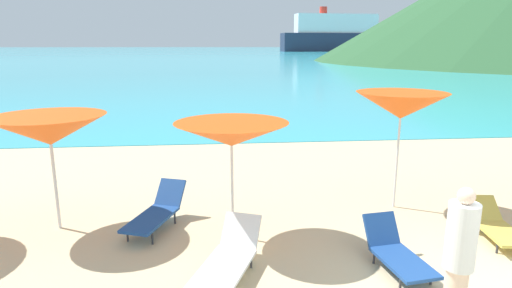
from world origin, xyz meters
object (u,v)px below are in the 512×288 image
(cruise_ship, at_px, (336,35))
(umbrella_2, at_px, (232,134))
(umbrella_1, at_px, (49,130))
(umbrella_3, at_px, (401,106))
(lounge_chair_7, at_px, (157,211))
(lounge_chair_6, at_px, (229,257))
(beachgoer_0, at_px, (460,250))
(lounge_chair_2, at_px, (396,251))
(lounge_chair_5, at_px, (496,225))

(cruise_ship, bearing_deg, umbrella_2, -109.66)
(umbrella_2, height_order, cruise_ship, cruise_ship)
(umbrella_1, relative_size, umbrella_3, 0.88)
(lounge_chair_7, bearing_deg, lounge_chair_6, -34.67)
(umbrella_3, relative_size, lounge_chair_7, 1.37)
(beachgoer_0, relative_size, cruise_ship, 0.03)
(lounge_chair_7, relative_size, beachgoer_0, 1.04)
(umbrella_2, relative_size, lounge_chair_6, 1.20)
(umbrella_3, height_order, lounge_chair_7, umbrella_3)
(cruise_ship, bearing_deg, lounge_chair_2, -108.88)
(lounge_chair_6, xyz_separation_m, lounge_chair_7, (-1.24, 1.75, 0.05))
(umbrella_3, height_order, lounge_chair_2, umbrella_3)
(umbrella_3, bearing_deg, lounge_chair_7, -173.13)
(lounge_chair_6, distance_m, cruise_ship, 194.16)
(lounge_chair_2, distance_m, cruise_ship, 193.56)
(lounge_chair_2, distance_m, beachgoer_0, 1.32)
(lounge_chair_6, height_order, lounge_chair_7, lounge_chair_7)
(umbrella_3, relative_size, lounge_chair_5, 1.56)
(umbrella_2, xyz_separation_m, beachgoer_0, (2.62, -2.48, -0.95))
(umbrella_1, distance_m, beachgoer_0, 6.62)
(lounge_chair_2, height_order, beachgoer_0, beachgoer_0)
(umbrella_2, height_order, lounge_chair_6, umbrella_2)
(beachgoer_0, bearing_deg, umbrella_1, -33.21)
(umbrella_1, relative_size, beachgoer_0, 1.26)
(umbrella_1, bearing_deg, umbrella_3, 3.56)
(umbrella_3, xyz_separation_m, lounge_chair_7, (-4.71, -0.57, -1.78))
(umbrella_1, height_order, umbrella_3, umbrella_3)
(lounge_chair_5, bearing_deg, cruise_ship, 82.77)
(lounge_chair_5, relative_size, lounge_chair_6, 0.87)
(umbrella_1, bearing_deg, cruise_ship, 72.75)
(umbrella_3, distance_m, lounge_chair_5, 2.69)
(umbrella_2, relative_size, beachgoer_0, 1.26)
(lounge_chair_6, bearing_deg, beachgoer_0, -2.37)
(lounge_chair_5, bearing_deg, umbrella_2, -179.00)
(lounge_chair_2, distance_m, lounge_chair_7, 4.14)
(umbrella_3, bearing_deg, cruise_ship, 74.57)
(umbrella_3, bearing_deg, beachgoer_0, -101.82)
(umbrella_1, distance_m, lounge_chair_5, 7.86)
(umbrella_2, bearing_deg, beachgoer_0, -43.44)
(beachgoer_0, bearing_deg, umbrella_2, -47.97)
(lounge_chair_7, bearing_deg, umbrella_2, -0.18)
(lounge_chair_5, relative_size, lounge_chair_7, 0.88)
(umbrella_3, xyz_separation_m, cruise_ship, (50.78, 183.98, 5.04))
(umbrella_1, xyz_separation_m, lounge_chair_6, (3.01, -1.91, -1.55))
(beachgoer_0, bearing_deg, lounge_chair_6, -28.75)
(umbrella_3, height_order, beachgoer_0, umbrella_3)
(umbrella_1, distance_m, umbrella_3, 6.50)
(lounge_chair_6, bearing_deg, umbrella_2, 106.56)
(lounge_chair_6, bearing_deg, umbrella_3, 55.52)
(umbrella_1, distance_m, lounge_chair_6, 3.89)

